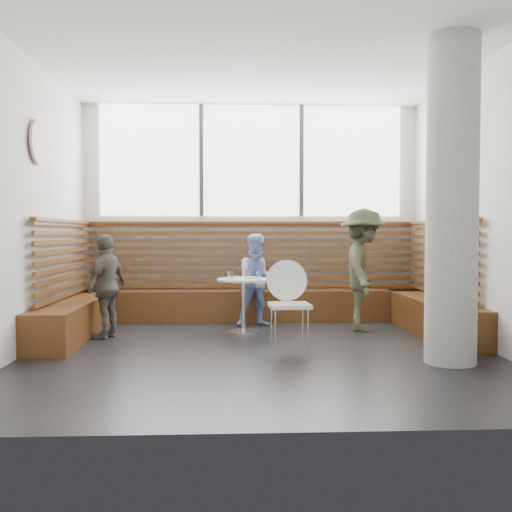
{
  "coord_description": "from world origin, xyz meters",
  "views": [
    {
      "loc": [
        -0.32,
        -6.1,
        1.28
      ],
      "look_at": [
        0.0,
        1.0,
        1.0
      ],
      "focal_mm": 40.0,
      "sensor_mm": 36.0,
      "label": 1
    }
  ],
  "objects_px": {
    "cafe_table": "(243,294)",
    "adult_man": "(363,270)",
    "child_back": "(258,280)",
    "cafe_chair": "(289,296)",
    "child_left": "(107,286)",
    "concrete_column": "(452,201)"
  },
  "relations": [
    {
      "from": "cafe_table",
      "to": "adult_man",
      "type": "distance_m",
      "value": 1.61
    },
    {
      "from": "adult_man",
      "to": "child_left",
      "type": "relative_size",
      "value": 1.26
    },
    {
      "from": "adult_man",
      "to": "child_left",
      "type": "distance_m",
      "value": 3.29
    },
    {
      "from": "child_left",
      "to": "child_back",
      "type": "bearing_deg",
      "value": 133.44
    },
    {
      "from": "cafe_table",
      "to": "child_left",
      "type": "relative_size",
      "value": 0.55
    },
    {
      "from": "cafe_chair",
      "to": "child_back",
      "type": "relative_size",
      "value": 0.77
    },
    {
      "from": "concrete_column",
      "to": "adult_man",
      "type": "relative_size",
      "value": 1.99
    },
    {
      "from": "cafe_table",
      "to": "child_back",
      "type": "relative_size",
      "value": 0.55
    },
    {
      "from": "concrete_column",
      "to": "child_back",
      "type": "height_order",
      "value": "concrete_column"
    },
    {
      "from": "cafe_table",
      "to": "child_left",
      "type": "distance_m",
      "value": 1.71
    },
    {
      "from": "cafe_table",
      "to": "child_left",
      "type": "xyz_separation_m",
      "value": [
        -1.68,
        -0.3,
        0.14
      ]
    },
    {
      "from": "child_back",
      "to": "cafe_chair",
      "type": "bearing_deg",
      "value": -89.53
    },
    {
      "from": "adult_man",
      "to": "child_back",
      "type": "relative_size",
      "value": 1.26
    },
    {
      "from": "child_back",
      "to": "child_left",
      "type": "relative_size",
      "value": 1.0
    },
    {
      "from": "adult_man",
      "to": "cafe_table",
      "type": "bearing_deg",
      "value": 104.44
    },
    {
      "from": "cafe_table",
      "to": "cafe_chair",
      "type": "distance_m",
      "value": 1.09
    },
    {
      "from": "cafe_table",
      "to": "child_back",
      "type": "bearing_deg",
      "value": 66.61
    },
    {
      "from": "child_back",
      "to": "child_left",
      "type": "xyz_separation_m",
      "value": [
        -1.9,
        -0.8,
        -0.0
      ]
    },
    {
      "from": "cafe_chair",
      "to": "adult_man",
      "type": "height_order",
      "value": "adult_man"
    },
    {
      "from": "adult_man",
      "to": "child_back",
      "type": "bearing_deg",
      "value": 84.43
    },
    {
      "from": "cafe_table",
      "to": "adult_man",
      "type": "xyz_separation_m",
      "value": [
        1.58,
        0.06,
        0.3
      ]
    },
    {
      "from": "concrete_column",
      "to": "cafe_chair",
      "type": "distance_m",
      "value": 2.03
    }
  ]
}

